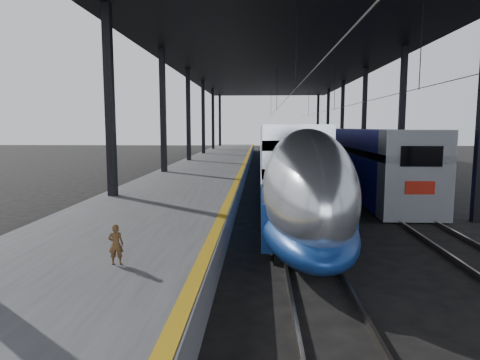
{
  "coord_description": "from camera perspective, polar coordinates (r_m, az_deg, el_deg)",
  "views": [
    {
      "loc": [
        0.54,
        -13.01,
        3.94
      ],
      "look_at": [
        -0.18,
        2.62,
        2.0
      ],
      "focal_mm": 32.0,
      "sensor_mm": 36.0,
      "label": 1
    }
  ],
  "objects": [
    {
      "name": "ground",
      "position": [
        13.6,
        0.25,
        -9.77
      ],
      "size": [
        160.0,
        160.0,
        0.0
      ],
      "primitive_type": "plane",
      "color": "black",
      "rests_on": "ground"
    },
    {
      "name": "platform",
      "position": [
        33.43,
        -4.31,
        1.14
      ],
      "size": [
        6.0,
        80.0,
        1.0
      ],
      "primitive_type": "cube",
      "color": "#4C4C4F",
      "rests_on": "ground"
    },
    {
      "name": "yellow_strip",
      "position": [
        33.16,
        0.5,
        1.99
      ],
      "size": [
        0.3,
        80.0,
        0.01
      ],
      "primitive_type": "cube",
      "color": "#C89412",
      "rests_on": "platform"
    },
    {
      "name": "rails",
      "position": [
        33.47,
        9.43,
        0.35
      ],
      "size": [
        6.52,
        80.0,
        0.16
      ],
      "color": "slate",
      "rests_on": "ground"
    },
    {
      "name": "canopy",
      "position": [
        33.44,
        5.15,
        15.94
      ],
      "size": [
        18.0,
        75.0,
        9.47
      ],
      "color": "black",
      "rests_on": "ground"
    },
    {
      "name": "tgv_train",
      "position": [
        40.7,
        4.71,
        4.15
      ],
      "size": [
        2.82,
        65.2,
        4.04
      ],
      "color": "silver",
      "rests_on": "ground"
    },
    {
      "name": "second_train",
      "position": [
        45.17,
        10.9,
        4.4
      ],
      "size": [
        2.78,
        56.05,
        3.83
      ],
      "color": "navy",
      "rests_on": "ground"
    },
    {
      "name": "child",
      "position": [
        9.64,
        -16.23,
        -8.24
      ],
      "size": [
        0.35,
        0.26,
        0.88
      ],
      "primitive_type": "imported",
      "rotation": [
        0.0,
        0.0,
        3.29
      ],
      "color": "#4A3018",
      "rests_on": "platform"
    }
  ]
}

